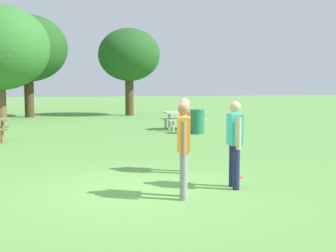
{
  "coord_description": "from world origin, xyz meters",
  "views": [
    {
      "loc": [
        -1.26,
        -8.1,
        1.97
      ],
      "look_at": [
        0.91,
        1.9,
        1.0
      ],
      "focal_mm": 48.55,
      "sensor_mm": 36.0,
      "label": 1
    }
  ],
  "objects_px": {
    "person_catcher": "(185,130)",
    "frisbee": "(237,177)",
    "trash_can_further_along": "(197,121)",
    "tree_back_left": "(28,49)",
    "person_bystander": "(235,138)",
    "person_thrower": "(184,144)",
    "picnic_table_far": "(184,116)",
    "tree_back_right": "(129,55)"
  },
  "relations": [
    {
      "from": "person_thrower",
      "to": "person_catcher",
      "type": "bearing_deg",
      "value": 75.36
    },
    {
      "from": "person_thrower",
      "to": "tree_back_right",
      "type": "xyz_separation_m",
      "value": [
        1.69,
        20.25,
        2.71
      ]
    },
    {
      "from": "tree_back_left",
      "to": "picnic_table_far",
      "type": "bearing_deg",
      "value": -51.21
    },
    {
      "from": "person_bystander",
      "to": "picnic_table_far",
      "type": "xyz_separation_m",
      "value": [
        1.75,
        10.75,
        -0.38
      ]
    },
    {
      "from": "person_catcher",
      "to": "picnic_table_far",
      "type": "distance_m",
      "value": 9.37
    },
    {
      "from": "person_catcher",
      "to": "frisbee",
      "type": "xyz_separation_m",
      "value": [
        0.92,
        -0.81,
        -0.93
      ]
    },
    {
      "from": "person_bystander",
      "to": "frisbee",
      "type": "distance_m",
      "value": 1.32
    },
    {
      "from": "trash_can_further_along",
      "to": "picnic_table_far",
      "type": "bearing_deg",
      "value": 93.62
    },
    {
      "from": "person_thrower",
      "to": "tree_back_right",
      "type": "distance_m",
      "value": 20.51
    },
    {
      "from": "tree_back_left",
      "to": "trash_can_further_along",
      "type": "bearing_deg",
      "value": -55.6
    },
    {
      "from": "trash_can_further_along",
      "to": "tree_back_right",
      "type": "distance_m",
      "value": 11.19
    },
    {
      "from": "person_bystander",
      "to": "tree_back_right",
      "type": "xyz_separation_m",
      "value": [
        0.58,
        19.72,
        2.71
      ]
    },
    {
      "from": "picnic_table_far",
      "to": "tree_back_left",
      "type": "height_order",
      "value": "tree_back_left"
    },
    {
      "from": "person_bystander",
      "to": "frisbee",
      "type": "relative_size",
      "value": 6.31
    },
    {
      "from": "frisbee",
      "to": "trash_can_further_along",
      "type": "distance_m",
      "value": 8.35
    },
    {
      "from": "frisbee",
      "to": "person_bystander",
      "type": "bearing_deg",
      "value": -114.05
    },
    {
      "from": "picnic_table_far",
      "to": "tree_back_left",
      "type": "xyz_separation_m",
      "value": [
        -7.05,
        8.77,
        3.39
      ]
    },
    {
      "from": "frisbee",
      "to": "trash_can_further_along",
      "type": "relative_size",
      "value": 0.27
    },
    {
      "from": "tree_back_right",
      "to": "person_bystander",
      "type": "bearing_deg",
      "value": -91.68
    },
    {
      "from": "person_catcher",
      "to": "tree_back_left",
      "type": "bearing_deg",
      "value": 104.93
    },
    {
      "from": "person_thrower",
      "to": "person_bystander",
      "type": "height_order",
      "value": "same"
    },
    {
      "from": "tree_back_left",
      "to": "tree_back_right",
      "type": "relative_size",
      "value": 1.12
    },
    {
      "from": "person_bystander",
      "to": "frisbee",
      "type": "bearing_deg",
      "value": 65.95
    },
    {
      "from": "tree_back_right",
      "to": "frisbee",
      "type": "bearing_deg",
      "value": -90.59
    },
    {
      "from": "trash_can_further_along",
      "to": "person_bystander",
      "type": "bearing_deg",
      "value": -101.6
    },
    {
      "from": "person_thrower",
      "to": "tree_back_left",
      "type": "relative_size",
      "value": 0.28
    },
    {
      "from": "person_bystander",
      "to": "frisbee",
      "type": "height_order",
      "value": "person_bystander"
    },
    {
      "from": "person_bystander",
      "to": "tree_back_left",
      "type": "bearing_deg",
      "value": 105.18
    },
    {
      "from": "person_catcher",
      "to": "tree_back_right",
      "type": "bearing_deg",
      "value": 86.47
    },
    {
      "from": "person_catcher",
      "to": "trash_can_further_along",
      "type": "relative_size",
      "value": 1.71
    },
    {
      "from": "picnic_table_far",
      "to": "trash_can_further_along",
      "type": "height_order",
      "value": "trash_can_further_along"
    },
    {
      "from": "person_catcher",
      "to": "trash_can_further_along",
      "type": "height_order",
      "value": "person_catcher"
    },
    {
      "from": "person_catcher",
      "to": "tree_back_left",
      "type": "xyz_separation_m",
      "value": [
        -4.76,
        17.85,
        3.01
      ]
    },
    {
      "from": "person_bystander",
      "to": "trash_can_further_along",
      "type": "distance_m",
      "value": 9.27
    },
    {
      "from": "picnic_table_far",
      "to": "tree_back_left",
      "type": "relative_size",
      "value": 0.3
    },
    {
      "from": "picnic_table_far",
      "to": "frisbee",
      "type": "bearing_deg",
      "value": -97.9
    },
    {
      "from": "person_catcher",
      "to": "person_bystander",
      "type": "xyz_separation_m",
      "value": [
        0.54,
        -1.67,
        0.0
      ]
    },
    {
      "from": "person_thrower",
      "to": "person_catcher",
      "type": "relative_size",
      "value": 1.0
    },
    {
      "from": "person_bystander",
      "to": "tree_back_right",
      "type": "height_order",
      "value": "tree_back_right"
    },
    {
      "from": "trash_can_further_along",
      "to": "tree_back_left",
      "type": "bearing_deg",
      "value": 124.4
    },
    {
      "from": "trash_can_further_along",
      "to": "person_catcher",
      "type": "bearing_deg",
      "value": -107.96
    },
    {
      "from": "person_thrower",
      "to": "person_bystander",
      "type": "bearing_deg",
      "value": 25.6
    }
  ]
}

